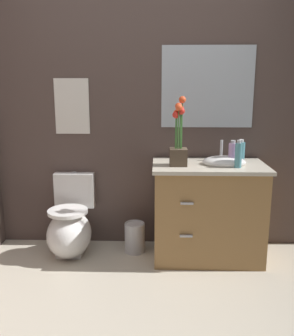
# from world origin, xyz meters

# --- Properties ---
(wall_back) EXTENTS (4.13, 0.05, 2.50)m
(wall_back) POSITION_xyz_m (0.20, 1.43, 1.25)
(wall_back) COLOR #4C3D38
(wall_back) RESTS_ON ground_plane
(toilet) EXTENTS (0.38, 0.59, 0.69)m
(toilet) POSITION_xyz_m (-0.62, 1.13, 0.24)
(toilet) COLOR white
(toilet) RESTS_ON ground_plane
(vanity_cabinet) EXTENTS (0.94, 0.56, 1.01)m
(vanity_cabinet) POSITION_xyz_m (0.57, 1.10, 0.43)
(vanity_cabinet) COLOR #9E7242
(vanity_cabinet) RESTS_ON ground_plane
(flower_vase) EXTENTS (0.14, 0.14, 0.56)m
(flower_vase) POSITION_xyz_m (0.31, 1.05, 1.02)
(flower_vase) COLOR #4C3D2D
(flower_vase) RESTS_ON vanity_cabinet
(soap_bottle) EXTENTS (0.07, 0.07, 0.20)m
(soap_bottle) POSITION_xyz_m (0.85, 1.20, 0.92)
(soap_bottle) COLOR teal
(soap_bottle) RESTS_ON vanity_cabinet
(lotion_bottle) EXTENTS (0.07, 0.07, 0.20)m
(lotion_bottle) POSITION_xyz_m (0.75, 1.09, 0.92)
(lotion_bottle) COLOR #B28CBF
(lotion_bottle) RESTS_ON vanity_cabinet
(hand_wash_bottle) EXTENTS (0.06, 0.06, 0.22)m
(hand_wash_bottle) POSITION_xyz_m (0.78, 0.99, 0.93)
(hand_wash_bottle) COLOR teal
(hand_wash_bottle) RESTS_ON vanity_cabinet
(trash_bin) EXTENTS (0.18, 0.18, 0.27)m
(trash_bin) POSITION_xyz_m (-0.06, 1.18, 0.14)
(trash_bin) COLOR #B7B7BC
(trash_bin) RESTS_ON ground_plane
(wall_poster) EXTENTS (0.31, 0.01, 0.49)m
(wall_poster) POSITION_xyz_m (-0.62, 1.39, 1.28)
(wall_poster) COLOR silver
(wall_mirror) EXTENTS (0.80, 0.01, 0.70)m
(wall_mirror) POSITION_xyz_m (0.57, 1.39, 1.45)
(wall_mirror) COLOR #B2BCC6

